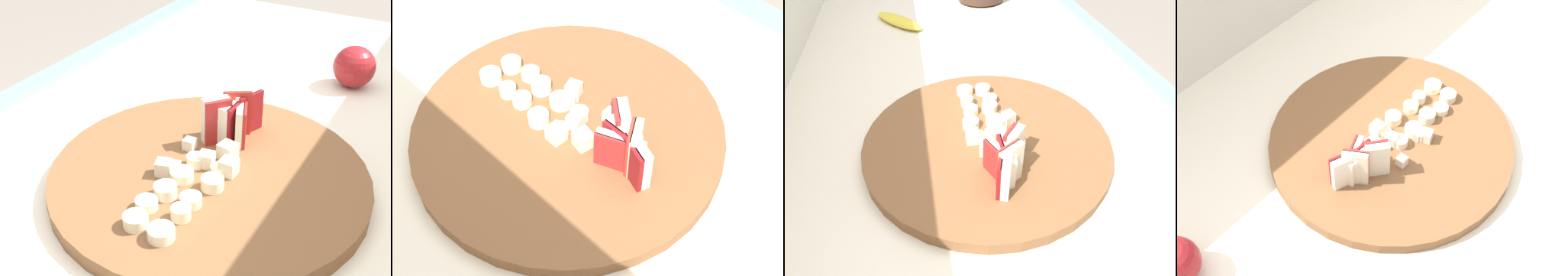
# 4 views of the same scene
# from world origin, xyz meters

# --- Properties ---
(cutting_board) EXTENTS (0.40, 0.40, 0.02)m
(cutting_board) POSITION_xyz_m (-0.07, 0.02, 0.92)
(cutting_board) COLOR brown
(cutting_board) RESTS_ON tiled_countertop
(apple_wedge_fan) EXTENTS (0.09, 0.06, 0.06)m
(apple_wedge_fan) POSITION_xyz_m (-0.16, 0.01, 0.95)
(apple_wedge_fan) COLOR #B22D23
(apple_wedge_fan) RESTS_ON cutting_board
(apple_dice_pile) EXTENTS (0.09, 0.09, 0.02)m
(apple_dice_pile) POSITION_xyz_m (-0.07, 0.01, 0.94)
(apple_dice_pile) COLOR beige
(apple_dice_pile) RESTS_ON cutting_board
(banana_slice_rows) EXTENTS (0.16, 0.07, 0.02)m
(banana_slice_rows) POSITION_xyz_m (-0.00, 0.02, 0.93)
(banana_slice_rows) COLOR white
(banana_slice_rows) RESTS_ON cutting_board
(whole_apple) EXTENTS (0.07, 0.07, 0.07)m
(whole_apple) POSITION_xyz_m (-0.44, 0.10, 0.94)
(whole_apple) COLOR maroon
(whole_apple) RESTS_ON tiled_countertop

